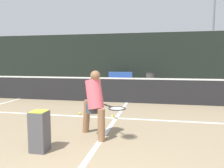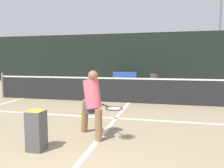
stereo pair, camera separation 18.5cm
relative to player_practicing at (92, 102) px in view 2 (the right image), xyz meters
name	(u,v)px [view 2 (the right image)]	position (x,y,z in m)	size (l,w,h in m)	color
court_service_line	(116,118)	(0.16, 1.57, -0.73)	(8.25, 0.10, 0.01)	white
court_center_mark	(110,125)	(0.16, 0.90, -0.73)	(0.10, 5.97, 0.01)	white
net	(129,89)	(0.16, 3.88, -0.23)	(11.09, 0.09, 1.07)	slate
fence_back	(145,58)	(0.16, 10.99, 1.02)	(24.00, 0.06, 3.52)	black
player_practicing	(92,102)	(0.00, 0.00, 0.00)	(1.12, 0.78, 1.38)	#8C6042
tennis_ball_scattered_0	(118,108)	(-0.01, 2.72, -0.70)	(0.07, 0.07, 0.07)	#D1E033
tennis_ball_scattered_2	(81,113)	(-0.96, 1.78, -0.70)	(0.07, 0.07, 0.07)	#D1E033
tennis_ball_scattered_4	(113,116)	(0.05, 1.64, -0.70)	(0.07, 0.07, 0.07)	#D1E033
ball_hopper	(36,130)	(-0.74, -0.87, -0.37)	(0.28, 0.28, 0.71)	#4C4C51
courtside_bench	(124,78)	(-1.11, 10.13, -0.27)	(1.62, 0.44, 0.86)	#2D519E
trash_bin	(155,79)	(0.89, 9.91, -0.30)	(0.58, 0.58, 0.87)	#3F3F42
parked_car	(189,73)	(3.54, 15.08, -0.14)	(1.76, 4.05, 1.41)	maroon
floodlight_mast	(221,8)	(6.09, 16.50, 5.36)	(1.10, 0.24, 9.79)	slate
building_far	(155,53)	(0.16, 30.91, 2.11)	(36.00, 2.40, 5.69)	beige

